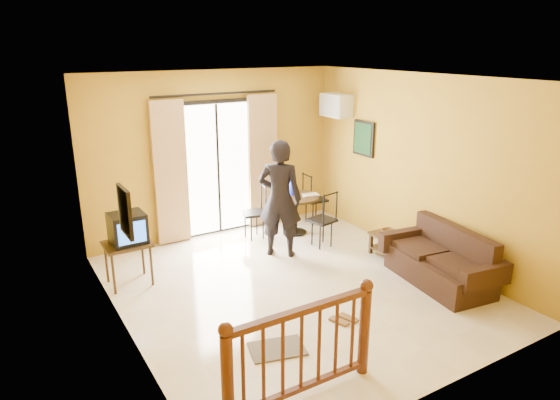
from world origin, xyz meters
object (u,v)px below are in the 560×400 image
dining_table (295,204)px  coffee_table (395,244)px  television (128,228)px  standing_person (280,199)px  sofa (442,262)px

dining_table → coffee_table: size_ratio=1.02×
television → standing_person: bearing=-6.4°
standing_person → sofa: bearing=167.6°
television → coffee_table: size_ratio=0.58×
dining_table → coffee_table: (0.73, -1.72, -0.30)m
dining_table → sofa: bearing=-74.5°
coffee_table → standing_person: standing_person is taller
television → dining_table: 3.03m
television → coffee_table: 3.97m
coffee_table → standing_person: bearing=143.6°
coffee_table → television: bearing=161.1°
dining_table → coffee_table: bearing=-67.0°
television → dining_table: television is taller
television → sofa: (3.72, -2.19, -0.53)m
coffee_table → standing_person: 1.92m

